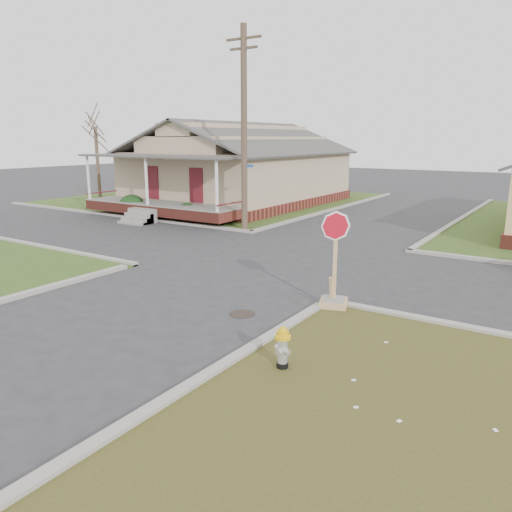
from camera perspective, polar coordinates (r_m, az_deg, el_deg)
The scene contains 11 objects.
ground at distance 14.02m, azimuth -7.83°, elevation -4.33°, with size 120.00×120.00×0.00m, color #2D2D2F.
verge_far_left at distance 35.78m, azimuth -4.68°, elevation 6.54°, with size 19.00×19.00×0.05m, color #304E1B.
curbs at distance 17.94m, azimuth 2.68°, elevation -0.30°, with size 80.00×40.00×0.12m, color gray, non-canonical shape.
manhole at distance 12.35m, azimuth -1.58°, elevation -6.63°, with size 0.64×0.64×0.01m, color black.
corner_house at distance 32.74m, azimuth -1.98°, elevation 9.91°, with size 10.10×15.50×5.30m.
utility_pole at distance 22.99m, azimuth -1.37°, elevation 14.42°, with size 1.80×0.28×9.00m.
tree_far_left at distance 34.77m, azimuth -17.63°, elevation 9.87°, with size 0.22×0.22×4.90m, color #463528.
fire_hydrant at distance 9.37m, azimuth 3.06°, elevation -10.13°, with size 0.30×0.30×0.81m.
stop_sign at distance 12.76m, azimuth 8.90°, elevation -3.43°, with size 0.69×0.68×2.45m.
hedge_left at distance 28.37m, azimuth -13.98°, elevation 5.64°, with size 1.49×1.22×1.14m, color #173814.
hedge_right at distance 26.27m, azimuth -7.86°, elevation 5.12°, with size 1.26×1.03×0.96m, color #173814.
Camera 1 is at (8.85, -10.02, 4.22)m, focal length 35.00 mm.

